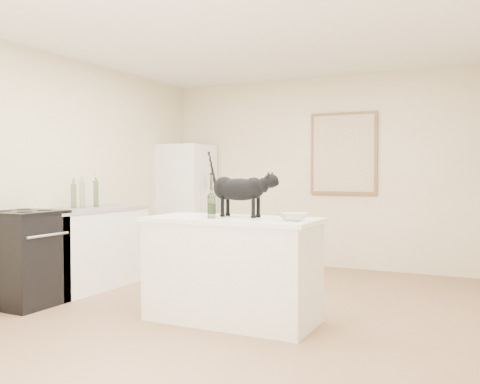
# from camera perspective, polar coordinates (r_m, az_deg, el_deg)

# --- Properties ---
(floor) EXTENTS (5.50, 5.50, 0.00)m
(floor) POSITION_cam_1_polar(r_m,az_deg,el_deg) (4.92, -0.83, -13.07)
(floor) COLOR #90684C
(floor) RESTS_ON ground
(ceiling) EXTENTS (5.50, 5.50, 0.00)m
(ceiling) POSITION_cam_1_polar(r_m,az_deg,el_deg) (4.93, -0.84, 17.55)
(ceiling) COLOR white
(ceiling) RESTS_ON ground
(wall_back) EXTENTS (4.50, 0.00, 4.50)m
(wall_back) POSITION_cam_1_polar(r_m,az_deg,el_deg) (7.31, 8.93, 2.14)
(wall_back) COLOR beige
(wall_back) RESTS_ON ground
(wall_left) EXTENTS (0.00, 5.50, 5.50)m
(wall_left) POSITION_cam_1_polar(r_m,az_deg,el_deg) (6.10, -20.07, 2.08)
(wall_left) COLOR beige
(wall_left) RESTS_ON ground
(island_base) EXTENTS (1.44, 0.67, 0.86)m
(island_base) POSITION_cam_1_polar(r_m,az_deg,el_deg) (4.60, -0.84, -8.63)
(island_base) COLOR white
(island_base) RESTS_ON floor
(island_top) EXTENTS (1.50, 0.70, 0.04)m
(island_top) POSITION_cam_1_polar(r_m,az_deg,el_deg) (4.54, -0.84, -3.04)
(island_top) COLOR white
(island_top) RESTS_ON island_base
(left_cabinets) EXTENTS (0.60, 1.40, 0.86)m
(left_cabinets) POSITION_cam_1_polar(r_m,az_deg,el_deg) (6.17, -16.01, -5.99)
(left_cabinets) COLOR white
(left_cabinets) RESTS_ON floor
(left_countertop) EXTENTS (0.62, 1.44, 0.04)m
(left_countertop) POSITION_cam_1_polar(r_m,az_deg,el_deg) (6.12, -16.05, -1.81)
(left_countertop) COLOR gray
(left_countertop) RESTS_ON left_cabinets
(stove) EXTENTS (0.60, 0.60, 0.90)m
(stove) POSITION_cam_1_polar(r_m,az_deg,el_deg) (5.54, -22.29, -6.76)
(stove) COLOR black
(stove) RESTS_ON floor
(fridge) EXTENTS (0.68, 0.68, 1.70)m
(fridge) POSITION_cam_1_polar(r_m,az_deg,el_deg) (7.77, -5.87, -1.18)
(fridge) COLOR white
(fridge) RESTS_ON floor
(artwork_frame) EXTENTS (0.90, 0.03, 1.10)m
(artwork_frame) POSITION_cam_1_polar(r_m,az_deg,el_deg) (7.20, 11.16, 4.12)
(artwork_frame) COLOR brown
(artwork_frame) RESTS_ON wall_back
(artwork_canvas) EXTENTS (0.82, 0.00, 1.02)m
(artwork_canvas) POSITION_cam_1_polar(r_m,az_deg,el_deg) (7.19, 11.12, 4.13)
(artwork_canvas) COLOR beige
(artwork_canvas) RESTS_ON wall_back
(black_cat) EXTENTS (0.63, 0.22, 0.43)m
(black_cat) POSITION_cam_1_polar(r_m,az_deg,el_deg) (4.59, -0.09, -0.04)
(black_cat) COLOR black
(black_cat) RESTS_ON island_top
(wine_bottle) EXTENTS (0.08, 0.08, 0.34)m
(wine_bottle) POSITION_cam_1_polar(r_m,az_deg,el_deg) (4.48, -3.10, -0.69)
(wine_bottle) COLOR #335723
(wine_bottle) RESTS_ON island_top
(glass_bowl) EXTENTS (0.31, 0.31, 0.06)m
(glass_bowl) POSITION_cam_1_polar(r_m,az_deg,el_deg) (4.24, 5.85, -2.71)
(glass_bowl) COLOR white
(glass_bowl) RESTS_ON island_top
(fridge_paper) EXTENTS (0.06, 0.14, 0.19)m
(fridge_paper) POSITION_cam_1_polar(r_m,az_deg,el_deg) (7.60, -3.59, 1.08)
(fridge_paper) COLOR white
(fridge_paper) RESTS_ON fridge
(counter_bottle_cluster) EXTENTS (0.12, 0.35, 0.30)m
(counter_bottle_cluster) POSITION_cam_1_polar(r_m,az_deg,el_deg) (6.09, -16.50, -0.31)
(counter_bottle_cluster) COLOR gray
(counter_bottle_cluster) RESTS_ON left_countertop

